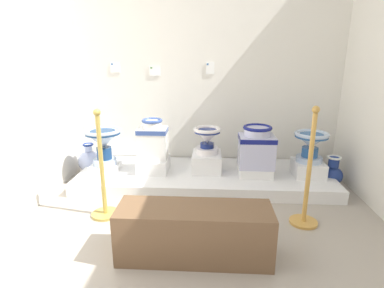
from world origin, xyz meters
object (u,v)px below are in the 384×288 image
(plinth_block_pale_glazed, at_px, (207,162))
(info_placard_third, at_px, (210,68))
(info_placard_first, at_px, (115,67))
(plinth_block_squat_floral, at_px, (255,171))
(plinth_block_leftmost, at_px, (106,167))
(antique_toilet_pale_glazed, at_px, (207,138))
(plinth_block_broad_patterned, at_px, (154,164))
(antique_toilet_central_ornate, at_px, (311,143))
(plinth_block_central_ornate, at_px, (308,168))
(decorative_vase_companion, at_px, (89,161))
(antique_toilet_broad_patterned, at_px, (153,139))
(museum_bench, at_px, (194,232))
(stanchion_post_near_left, at_px, (103,186))
(decorative_vase_corner, at_px, (332,174))
(info_placard_second, at_px, (155,71))
(stanchion_post_near_right, at_px, (307,189))
(antique_toilet_leftmost, at_px, (103,141))
(antique_toilet_squat_floral, at_px, (256,146))

(plinth_block_pale_glazed, height_order, info_placard_third, info_placard_third)
(info_placard_first, bearing_deg, plinth_block_squat_floral, -18.93)
(plinth_block_leftmost, relative_size, antique_toilet_pale_glazed, 1.00)
(plinth_block_broad_patterned, bearing_deg, antique_toilet_central_ornate, -1.60)
(plinth_block_central_ornate, distance_m, decorative_vase_companion, 2.63)
(plinth_block_broad_patterned, height_order, plinth_block_squat_floral, plinth_block_broad_patterned)
(antique_toilet_broad_patterned, bearing_deg, museum_bench, -68.36)
(plinth_block_squat_floral, xyz_separation_m, info_placard_first, (-1.71, 0.59, 1.11))
(antique_toilet_broad_patterned, distance_m, antique_toilet_pale_glazed, 0.63)
(info_placard_first, bearing_deg, plinth_block_central_ornate, -13.78)
(decorative_vase_companion, xyz_separation_m, stanchion_post_near_left, (0.54, -1.02, 0.13))
(plinth_block_leftmost, xyz_separation_m, antique_toilet_broad_patterned, (0.57, 0.03, 0.35))
(decorative_vase_corner, xyz_separation_m, stanchion_post_near_left, (-2.37, -0.80, 0.15))
(antique_toilet_broad_patterned, distance_m, plinth_block_pale_glazed, 0.69)
(antique_toilet_central_ornate, height_order, info_placard_third, info_placard_third)
(info_placard_second, height_order, stanchion_post_near_left, info_placard_second)
(antique_toilet_broad_patterned, height_order, stanchion_post_near_right, stanchion_post_near_right)
(antique_toilet_broad_patterned, relative_size, plinth_block_central_ornate, 1.37)
(museum_bench, bearing_deg, antique_toilet_leftmost, 129.47)
(stanchion_post_near_left, relative_size, museum_bench, 0.90)
(antique_toilet_central_ornate, xyz_separation_m, info_placard_second, (-1.81, 0.57, 0.74))
(plinth_block_broad_patterned, xyz_separation_m, decorative_vase_corner, (2.05, -0.02, -0.06))
(decorative_vase_corner, relative_size, stanchion_post_near_right, 0.34)
(stanchion_post_near_left, bearing_deg, plinth_block_squat_floral, 26.85)
(plinth_block_pale_glazed, relative_size, decorative_vase_corner, 1.08)
(decorative_vase_companion, bearing_deg, antique_toilet_pale_glazed, -5.93)
(antique_toilet_broad_patterned, distance_m, decorative_vase_companion, 0.94)
(antique_toilet_pale_glazed, distance_m, plinth_block_central_ornate, 1.19)
(antique_toilet_squat_floral, bearing_deg, antique_toilet_central_ornate, 2.06)
(antique_toilet_squat_floral, relative_size, info_placard_second, 3.41)
(stanchion_post_near_left, bearing_deg, antique_toilet_leftmost, 107.68)
(plinth_block_leftmost, xyz_separation_m, plinth_block_central_ornate, (2.34, -0.02, 0.05))
(antique_toilet_central_ornate, relative_size, info_placard_second, 2.69)
(antique_toilet_central_ornate, height_order, decorative_vase_companion, antique_toilet_central_ornate)
(antique_toilet_squat_floral, relative_size, info_placard_third, 3.20)
(decorative_vase_companion, relative_size, museum_bench, 0.35)
(info_placard_third, height_order, decorative_vase_companion, info_placard_third)
(decorative_vase_companion, relative_size, stanchion_post_near_left, 0.39)
(info_placard_third, bearing_deg, plinth_block_broad_patterned, -141.35)
(antique_toilet_pale_glazed, relative_size, museum_bench, 0.28)
(antique_toilet_broad_patterned, distance_m, plinth_block_squat_floral, 1.22)
(plinth_block_leftmost, bearing_deg, antique_toilet_leftmost, 0.00)
(plinth_block_central_ornate, bearing_deg, info_placard_third, 153.28)
(plinth_block_squat_floral, relative_size, decorative_vase_corner, 1.00)
(plinth_block_squat_floral, bearing_deg, stanchion_post_near_left, -153.15)
(decorative_vase_companion, height_order, stanchion_post_near_left, stanchion_post_near_left)
(antique_toilet_pale_glazed, xyz_separation_m, info_placard_first, (-1.16, 0.47, 0.77))
(plinth_block_broad_patterned, xyz_separation_m, info_placard_first, (-0.54, 0.52, 1.09))
(antique_toilet_leftmost, relative_size, decorative_vase_companion, 1.07)
(antique_toilet_leftmost, xyz_separation_m, stanchion_post_near_left, (0.25, -0.80, -0.20))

